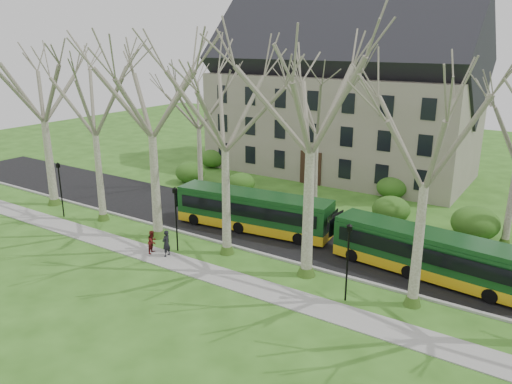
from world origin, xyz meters
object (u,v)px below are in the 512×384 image
bus_follow (427,253)px  pedestrian_a (166,243)px  pedestrian_b (152,242)px  bus_lead (253,211)px

bus_follow → pedestrian_a: (-14.64, -6.45, -0.52)m
pedestrian_a → pedestrian_b: (-1.12, -0.11, -0.11)m
pedestrian_a → pedestrian_b: size_ratio=1.14×
pedestrian_b → pedestrian_a: bearing=-98.3°
pedestrian_a → bus_follow: bearing=112.2°
bus_lead → bus_follow: bearing=-8.6°
bus_lead → bus_follow: size_ratio=1.04×
bus_lead → bus_follow: bus_lead is taller
pedestrian_b → bus_follow: bearing=-81.3°
bus_lead → pedestrian_b: bus_lead is taller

